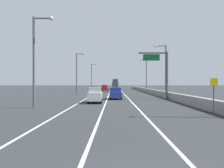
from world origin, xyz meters
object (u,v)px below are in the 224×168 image
object	(u,v)px
lamp_post_left_far	(92,75)
box_truck	(115,85)
lamp_post_right_third	(145,73)
overhead_sign_gantry	(162,69)
lamp_post_left_mid	(78,70)
car_blue_2	(115,93)
car_red_1	(105,88)
speed_advisory_sign	(214,93)
lamp_post_left_near	(36,55)
lamp_post_right_second	(164,67)
car_white_0	(95,95)

from	to	relation	value
lamp_post_left_far	box_truck	world-z (taller)	lamp_post_left_far
lamp_post_right_third	lamp_post_left_far	distance (m)	22.63
overhead_sign_gantry	lamp_post_left_mid	size ratio (longest dim) A/B	0.79
lamp_post_left_far	box_truck	distance (m)	13.15
car_blue_2	box_truck	world-z (taller)	box_truck
lamp_post_left_mid	car_blue_2	bearing A→B (deg)	-60.51
car_red_1	car_blue_2	bearing A→B (deg)	-84.65
overhead_sign_gantry	lamp_post_left_mid	xyz separation A→B (m)	(-15.91, 15.81, 0.76)
speed_advisory_sign	lamp_post_left_near	distance (m)	17.17
overhead_sign_gantry	lamp_post_right_second	xyz separation A→B (m)	(1.53, 5.20, 0.76)
lamp_post_right_third	lamp_post_left_near	bearing A→B (deg)	-113.08
speed_advisory_sign	lamp_post_left_mid	xyz separation A→B (m)	(-16.35, 32.47, 3.72)
lamp_post_right_third	lamp_post_left_mid	world-z (taller)	same
overhead_sign_gantry	speed_advisory_sign	bearing A→B (deg)	-88.48
lamp_post_right_third	overhead_sign_gantry	bearing A→B (deg)	-93.00
lamp_post_left_far	speed_advisory_sign	bearing A→B (deg)	-75.37
car_blue_2	lamp_post_right_third	bearing A→B (deg)	72.25
car_white_0	box_truck	distance (m)	59.03
overhead_sign_gantry	lamp_post_right_second	distance (m)	5.47
car_white_0	lamp_post_right_third	bearing A→B (deg)	71.32
speed_advisory_sign	car_blue_2	size ratio (longest dim) A/B	0.68
lamp_post_right_third	car_red_1	world-z (taller)	lamp_post_right_third
overhead_sign_gantry	lamp_post_right_third	world-z (taller)	lamp_post_right_third
lamp_post_left_mid	car_white_0	world-z (taller)	lamp_post_left_mid
lamp_post_right_second	box_truck	world-z (taller)	lamp_post_right_second
lamp_post_left_near	car_blue_2	bearing A→B (deg)	56.60
car_white_0	car_red_1	bearing A→B (deg)	90.54
overhead_sign_gantry	lamp_post_left_far	world-z (taller)	lamp_post_left_far
lamp_post_left_near	lamp_post_left_far	distance (m)	55.36
speed_advisory_sign	car_white_0	distance (m)	15.07
lamp_post_left_mid	lamp_post_right_third	bearing A→B (deg)	35.61
speed_advisory_sign	box_truck	xyz separation A→B (m)	(-7.43, 69.72, 0.14)
overhead_sign_gantry	car_blue_2	world-z (taller)	overhead_sign_gantry
car_red_1	car_white_0	bearing A→B (deg)	-89.46
speed_advisory_sign	lamp_post_right_second	world-z (taller)	lamp_post_right_second
lamp_post_left_near	lamp_post_right_third	bearing A→B (deg)	66.92
speed_advisory_sign	lamp_post_left_far	size ratio (longest dim) A/B	0.32
lamp_post_left_far	lamp_post_right_third	bearing A→B (deg)	-42.28
car_white_0	car_blue_2	world-z (taller)	car_white_0
overhead_sign_gantry	box_truck	bearing A→B (deg)	97.50
car_white_0	car_blue_2	size ratio (longest dim) A/B	0.92
lamp_post_left_mid	box_truck	world-z (taller)	lamp_post_left_mid
lamp_post_left_near	lamp_post_left_mid	bearing A→B (deg)	90.59
lamp_post_left_far	car_red_1	size ratio (longest dim) A/B	2.14
lamp_post_left_mid	car_white_0	bearing A→B (deg)	-74.92
car_white_0	lamp_post_left_far	bearing A→B (deg)	96.01
lamp_post_left_near	lamp_post_left_mid	distance (m)	27.68
box_truck	lamp_post_right_third	bearing A→B (deg)	-71.15
lamp_post_right_second	car_blue_2	xyz separation A→B (m)	(-8.88, -4.52, -4.54)
lamp_post_right_second	lamp_post_left_mid	distance (m)	20.42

